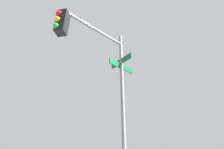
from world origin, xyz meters
name	(u,v)px	position (x,y,z in m)	size (l,w,h in m)	color
traffic_signal_near	(97,65)	(-6.10, -6.68, 4.22)	(2.04, 2.44, 5.98)	slate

